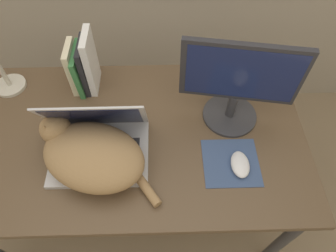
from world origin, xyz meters
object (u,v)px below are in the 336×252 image
at_px(laptop, 99,142).
at_px(computer_mouse, 240,164).
at_px(cat, 91,154).
at_px(book_row, 83,66).
at_px(external_monitor, 238,83).

bearing_deg(laptop, computer_mouse, -9.83).
bearing_deg(computer_mouse, cat, 177.31).
distance_m(cat, book_row, 0.40).
bearing_deg(book_row, cat, -79.96).
relative_size(laptop, book_row, 1.35).
xyz_separation_m(external_monitor, computer_mouse, (0.00, -0.23, -0.17)).
relative_size(external_monitor, book_row, 1.58).
bearing_deg(laptop, cat, -104.55).
distance_m(laptop, external_monitor, 0.54).
bearing_deg(external_monitor, laptop, -164.21).
xyz_separation_m(laptop, external_monitor, (0.50, 0.14, 0.14)).
bearing_deg(external_monitor, book_row, 162.16).
xyz_separation_m(computer_mouse, book_row, (-0.59, 0.42, 0.09)).
bearing_deg(cat, computer_mouse, -2.69).
bearing_deg(computer_mouse, external_monitor, 90.67).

